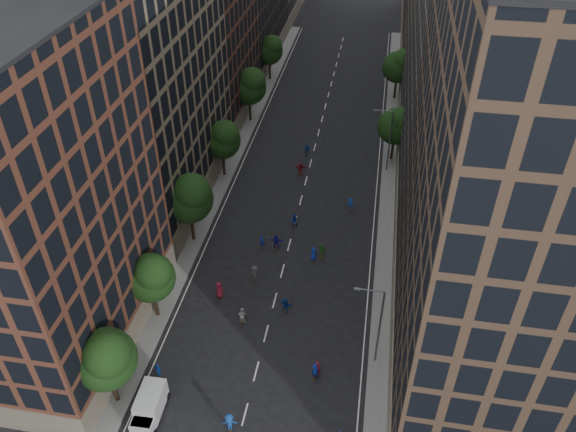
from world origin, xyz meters
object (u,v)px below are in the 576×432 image
object	(u,v)px
skater_1	(315,371)
streetlamp_near	(377,323)
skater_0	(142,408)
streetlamp_far	(388,137)
cargo_van	(149,406)

from	to	relation	value
skater_1	streetlamp_near	bearing A→B (deg)	-141.26
streetlamp_near	skater_0	size ratio (longest dim) A/B	5.88
streetlamp_far	cargo_van	xyz separation A→B (m)	(-18.17, -41.90, -3.93)
streetlamp_near	streetlamp_far	world-z (taller)	same
cargo_van	skater_1	size ratio (longest dim) A/B	2.37
cargo_van	skater_1	distance (m)	14.51
skater_0	skater_1	distance (m)	15.13
cargo_van	streetlamp_near	bearing A→B (deg)	24.27
streetlamp_near	streetlamp_far	xyz separation A→B (m)	(0.00, 33.00, 0.00)
streetlamp_far	skater_0	xyz separation A→B (m)	(-18.87, -41.87, -4.40)
streetlamp_near	cargo_van	size ratio (longest dim) A/B	2.02
skater_1	skater_0	bearing A→B (deg)	33.49
streetlamp_far	cargo_van	distance (m)	45.84
cargo_van	skater_1	xyz separation A→B (m)	(13.15, 6.12, -0.29)
cargo_van	skater_0	xyz separation A→B (m)	(-0.70, 0.03, -0.47)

